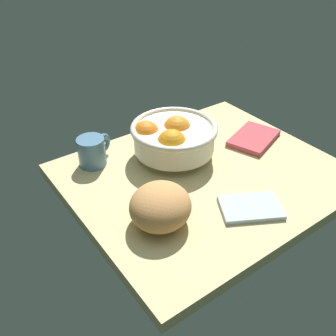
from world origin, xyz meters
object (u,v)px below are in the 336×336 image
fruit_bowl (172,137)px  bread_loaf (160,206)px  napkin_spare (254,138)px  mug (93,151)px  napkin_folded (251,207)px

fruit_bowl → bread_loaf: (-17.11, -19.17, -1.66)cm
fruit_bowl → bread_loaf: bearing=-131.8°
bread_loaf → napkin_spare: bearing=16.5°
bread_loaf → napkin_spare: bread_loaf is taller
napkin_spare → mug: 45.46cm
napkin_folded → napkin_spare: bearing=42.4°
bread_loaf → napkin_spare: 42.89cm
bread_loaf → napkin_folded: 20.71cm
fruit_bowl → napkin_folded: 28.08cm
napkin_spare → mug: bearing=159.1°
napkin_folded → mug: (-19.95, 36.68, 3.27)cm
napkin_folded → mug: mug is taller
fruit_bowl → napkin_folded: (1.45, -27.48, -5.56)cm
fruit_bowl → bread_loaf: fruit_bowl is taller
napkin_spare → bread_loaf: bearing=-163.5°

